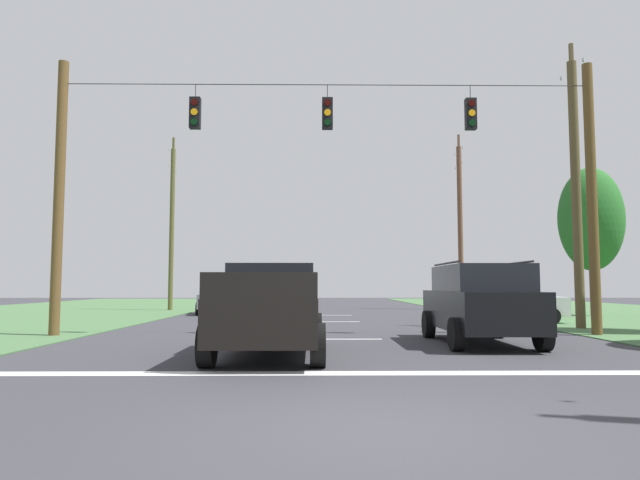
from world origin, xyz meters
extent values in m
plane|color=#333338|center=(0.00, 0.00, 0.00)|extent=(120.00, 120.00, 0.00)
cube|color=white|center=(0.00, 3.71, 0.00)|extent=(13.64, 0.45, 0.01)
cube|color=white|center=(0.00, 9.71, 0.00)|extent=(2.50, 0.15, 0.01)
cube|color=white|center=(0.00, 17.09, 0.00)|extent=(2.50, 0.15, 0.01)
cube|color=white|center=(0.00, 21.99, 0.00)|extent=(2.50, 0.15, 0.01)
cylinder|color=brown|center=(-8.17, 10.70, 4.10)|extent=(0.30, 0.30, 8.21)
cylinder|color=brown|center=(7.71, 10.70, 4.10)|extent=(0.30, 0.30, 8.21)
cylinder|color=black|center=(-0.23, 10.70, 7.52)|extent=(15.88, 0.02, 0.02)
cylinder|color=black|center=(-4.19, 10.70, 7.32)|extent=(0.02, 0.02, 0.41)
cube|color=black|center=(-4.19, 10.70, 6.63)|extent=(0.32, 0.24, 0.95)
cylinder|color=#310503|center=(-4.19, 10.56, 6.93)|extent=(0.20, 0.04, 0.20)
cylinder|color=orange|center=(-4.19, 10.56, 6.63)|extent=(0.20, 0.04, 0.20)
cylinder|color=black|center=(-4.19, 10.56, 6.33)|extent=(0.20, 0.04, 0.20)
cylinder|color=black|center=(-0.21, 10.70, 7.32)|extent=(0.02, 0.02, 0.41)
cube|color=black|center=(-0.21, 10.70, 6.63)|extent=(0.32, 0.24, 0.95)
cylinder|color=#310503|center=(-0.21, 10.56, 6.93)|extent=(0.20, 0.04, 0.20)
cylinder|color=orange|center=(-0.21, 10.56, 6.63)|extent=(0.20, 0.04, 0.20)
cylinder|color=black|center=(-0.21, 10.56, 6.33)|extent=(0.20, 0.04, 0.20)
cylinder|color=black|center=(4.12, 10.70, 7.32)|extent=(0.02, 0.02, 0.41)
cube|color=black|center=(4.12, 10.70, 6.63)|extent=(0.32, 0.24, 0.95)
cylinder|color=#310503|center=(4.12, 10.56, 6.93)|extent=(0.20, 0.04, 0.20)
cylinder|color=orange|center=(4.12, 10.56, 6.63)|extent=(0.20, 0.04, 0.20)
cylinder|color=black|center=(4.12, 10.56, 6.33)|extent=(0.20, 0.04, 0.20)
cube|color=black|center=(-1.56, 6.22, 0.82)|extent=(2.02, 5.41, 0.85)
cube|color=black|center=(-1.56, 6.86, 1.60)|extent=(1.86, 1.91, 0.70)
cube|color=black|center=(-2.49, 4.86, 1.48)|extent=(0.11, 2.38, 0.45)
cube|color=black|center=(-0.61, 4.87, 1.48)|extent=(0.11, 2.38, 0.45)
cube|color=black|center=(-1.55, 3.57, 1.48)|extent=(1.96, 0.11, 0.45)
cylinder|color=black|center=(-2.57, 8.05, 0.40)|extent=(0.28, 0.80, 0.80)
cylinder|color=black|center=(-0.57, 8.06, 0.40)|extent=(0.28, 0.80, 0.80)
cylinder|color=black|center=(-2.55, 4.38, 0.40)|extent=(0.28, 0.80, 0.80)
cylinder|color=black|center=(-0.55, 4.38, 0.40)|extent=(0.28, 0.80, 0.80)
cube|color=black|center=(3.58, 8.46, 0.85)|extent=(2.00, 4.82, 0.95)
cube|color=black|center=(3.58, 8.31, 1.66)|extent=(1.83, 3.22, 0.65)
cylinder|color=black|center=(2.73, 8.32, 2.03)|extent=(0.08, 2.72, 0.05)
cylinder|color=black|center=(4.43, 8.31, 2.03)|extent=(0.08, 2.72, 0.05)
cylinder|color=black|center=(2.62, 10.11, 0.38)|extent=(0.27, 0.76, 0.76)
cylinder|color=black|center=(4.57, 10.09, 0.38)|extent=(0.27, 0.76, 0.76)
cylinder|color=black|center=(2.59, 6.84, 0.38)|extent=(0.27, 0.76, 0.76)
cylinder|color=black|center=(4.54, 6.82, 0.38)|extent=(0.27, 0.76, 0.76)
cube|color=silver|center=(6.98, 16.33, 0.67)|extent=(4.42, 2.12, 0.70)
cube|color=black|center=(6.98, 16.33, 1.27)|extent=(2.22, 1.78, 0.50)
cylinder|color=black|center=(5.49, 15.54, 0.32)|extent=(0.65, 0.27, 0.64)
cylinder|color=black|center=(5.63, 17.34, 0.32)|extent=(0.65, 0.27, 0.64)
cylinder|color=black|center=(8.32, 15.33, 0.32)|extent=(0.65, 0.27, 0.64)
cylinder|color=black|center=(8.46, 17.12, 0.32)|extent=(0.65, 0.27, 0.64)
cube|color=slate|center=(-5.46, 23.40, 0.67)|extent=(2.09, 4.41, 0.70)
cube|color=black|center=(-5.46, 23.40, 1.27)|extent=(1.76, 2.21, 0.50)
cylinder|color=black|center=(-6.45, 24.76, 0.32)|extent=(0.26, 0.65, 0.64)
cylinder|color=black|center=(-4.66, 24.88, 0.32)|extent=(0.26, 0.65, 0.64)
cylinder|color=black|center=(-6.26, 21.93, 0.32)|extent=(0.26, 0.65, 0.64)
cylinder|color=black|center=(-4.46, 22.05, 0.32)|extent=(0.26, 0.65, 0.64)
cylinder|color=brown|center=(8.45, 13.26, 4.66)|extent=(0.32, 0.32, 9.32)
cube|color=brown|center=(8.45, 13.26, 8.92)|extent=(0.12, 0.12, 2.12)
cylinder|color=#B2B7BC|center=(8.45, 14.11, 9.04)|extent=(0.08, 0.08, 0.12)
cylinder|color=#B2B7BC|center=(8.45, 12.41, 9.04)|extent=(0.08, 0.08, 0.12)
cylinder|color=brown|center=(8.38, 28.41, 5.02)|extent=(0.30, 0.30, 10.04)
cube|color=brown|center=(8.38, 28.41, 9.64)|extent=(0.12, 0.12, 2.31)
cylinder|color=#B2B7BC|center=(8.38, 29.34, 9.76)|extent=(0.08, 0.08, 0.12)
cylinder|color=#B2B7BC|center=(8.38, 27.49, 9.76)|extent=(0.08, 0.08, 0.12)
cube|color=brown|center=(8.38, 28.41, 8.74)|extent=(0.12, 0.12, 2.10)
cylinder|color=#B2B7BC|center=(8.38, 29.25, 8.86)|extent=(0.08, 0.08, 0.12)
cylinder|color=#B2B7BC|center=(8.38, 27.57, 8.86)|extent=(0.08, 0.08, 0.12)
cylinder|color=brown|center=(-8.99, 27.32, 4.79)|extent=(0.27, 0.27, 9.57)
cube|color=brown|center=(-8.99, 27.32, 9.17)|extent=(0.12, 0.12, 2.19)
cylinder|color=#B2B7BC|center=(-8.99, 28.19, 9.29)|extent=(0.08, 0.08, 0.12)
cylinder|color=#B2B7BC|center=(-8.99, 26.44, 9.29)|extent=(0.08, 0.08, 0.12)
cube|color=brown|center=(-8.99, 27.32, 8.27)|extent=(0.12, 0.12, 2.25)
cylinder|color=#B2B7BC|center=(-8.99, 28.22, 8.39)|extent=(0.08, 0.08, 0.12)
cylinder|color=#B2B7BC|center=(-8.99, 26.42, 8.39)|extent=(0.08, 0.08, 0.12)
cylinder|color=brown|center=(12.81, 21.08, 1.65)|extent=(0.33, 0.33, 3.30)
ellipsoid|color=#246024|center=(12.81, 21.08, 4.68)|extent=(3.01, 3.01, 5.01)
camera|label=1|loc=(-0.63, -5.95, 1.49)|focal=31.75mm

